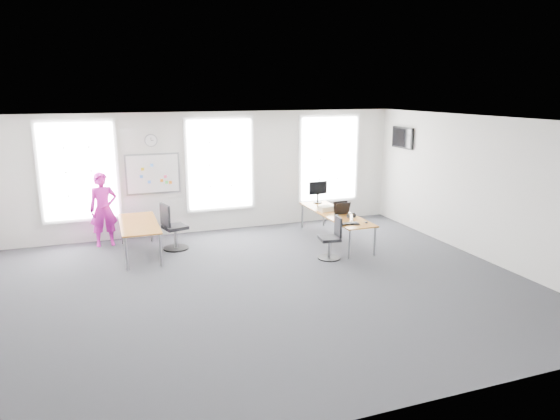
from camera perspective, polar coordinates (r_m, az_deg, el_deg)
name	(u,v)px	position (r m, az deg, el deg)	size (l,w,h in m)	color
floor	(256,286)	(9.26, -2.72, -8.73)	(10.00, 10.00, 0.00)	#2C2D32
ceiling	(254,121)	(8.59, -2.94, 10.13)	(10.00, 10.00, 0.00)	silver
wall_back	(208,173)	(12.61, -8.21, 4.25)	(10.00, 10.00, 0.00)	silver
wall_front	(370,290)	(5.29, 10.23, -9.03)	(10.00, 10.00, 0.00)	silver
wall_right	(483,188)	(11.30, 22.21, 2.29)	(10.00, 10.00, 0.00)	silver
window_left	(79,171)	(12.31, -22.03, 4.11)	(1.60, 0.06, 2.20)	silver
window_mid	(220,164)	(12.62, -6.87, 5.21)	(1.60, 0.06, 2.20)	silver
window_right	(329,159)	(13.60, 5.59, 5.85)	(1.60, 0.06, 2.20)	silver
desk_right	(336,215)	(11.89, 6.36, -0.57)	(0.73, 2.75, 0.67)	#B77C29
desk_left	(139,226)	(11.21, -15.83, -1.72)	(0.79, 1.97, 0.72)	#B77C29
chair_right	(332,240)	(10.66, 5.94, -3.47)	(0.49, 0.49, 0.91)	black
chair_left	(172,229)	(11.44, -12.19, -2.19)	(0.59, 0.59, 1.06)	black
person	(103,209)	(12.09, -19.52, 0.07)	(0.62, 0.41, 1.71)	#D01AA7
whiteboard	(153,174)	(12.38, -14.32, 4.03)	(1.20, 0.03, 0.90)	white
wall_clock	(151,140)	(12.28, -14.54, 7.71)	(0.30, 0.30, 0.04)	gray
tv	(403,138)	(13.51, 13.84, 8.03)	(0.06, 0.90, 0.55)	black
keyboard	(349,224)	(10.93, 7.90, -1.58)	(0.44, 0.16, 0.02)	black
mouse	(366,222)	(11.08, 9.83, -1.41)	(0.06, 0.10, 0.04)	black
lens_cap	(352,220)	(11.29, 8.27, -1.14)	(0.07, 0.07, 0.01)	black
headphones	(351,216)	(11.49, 8.12, -0.64)	(0.19, 0.10, 0.11)	black
laptop_sleeve	(342,208)	(11.74, 7.07, 0.20)	(0.37, 0.21, 0.30)	black
paper_stack	(326,209)	(12.07, 5.28, 0.17)	(0.33, 0.25, 0.11)	beige
monitor	(318,190)	(12.85, 4.37, 2.29)	(0.51, 0.21, 0.57)	black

